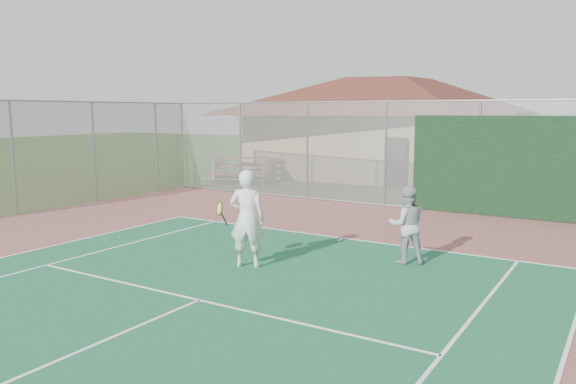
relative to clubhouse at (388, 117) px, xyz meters
The scene contains 6 objects.
back_fence 10.95m from the clubhouse, 53.24° to the right, with size 20.08×0.11×3.53m.
side_fence_left 14.38m from the clubhouse, 112.98° to the right, with size 0.08×9.00×3.50m.
clubhouse is the anchor object (origin of this frame).
bleachers 7.67m from the clubhouse, 130.78° to the right, with size 3.23×2.30×1.07m.
player_white_front 17.71m from the clubhouse, 77.31° to the right, with size 1.07×0.80×2.00m.
player_grey_back 16.67m from the clubhouse, 66.74° to the right, with size 1.00×0.95×1.63m.
Camera 1 is at (6.07, -0.53, 3.17)m, focal length 35.00 mm.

